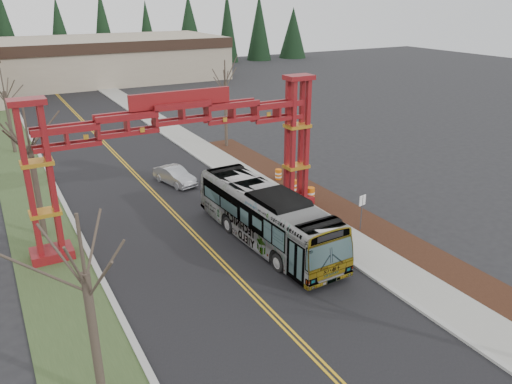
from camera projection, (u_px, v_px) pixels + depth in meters
road at (153, 192)px, 36.93m from camera, size 12.00×110.00×0.02m
lane_line_left at (151, 192)px, 36.87m from camera, size 0.12×100.00×0.01m
lane_line_right at (154, 192)px, 36.98m from camera, size 0.12×100.00×0.01m
curb_right at (227, 178)px, 39.68m from camera, size 0.30×110.00×0.15m
sidewalk_right at (243, 175)px, 40.33m from camera, size 2.60×110.00×0.14m
landscape_strip at (401, 243)px, 29.31m from camera, size 2.60×50.00×0.12m
grass_median at (37, 213)px, 33.31m from camera, size 4.00×110.00×0.08m
curb_left at (66, 207)px, 34.13m from camera, size 0.30×110.00×0.15m
gateway_arch at (183, 136)px, 29.04m from camera, size 18.20×1.60×8.90m
retail_building_east at (106, 59)px, 84.84m from camera, size 38.00×20.30×7.00m
conifer_treeline at (33, 38)px, 89.15m from camera, size 116.10×5.60×13.00m
transit_bus at (266, 216)px, 28.88m from camera, size 3.31×12.11×3.34m
silver_sedan at (175, 176)px, 38.33m from camera, size 2.41×4.31×1.35m
bare_tree_median_near at (85, 274)px, 16.07m from camera, size 3.19×3.19×7.37m
bare_tree_median_mid at (29, 146)px, 28.16m from camera, size 3.44×3.44×7.96m
bare_tree_median_far at (4, 92)px, 44.16m from camera, size 3.12×3.12×7.73m
bare_tree_right_far at (225, 83)px, 45.79m from camera, size 3.06×3.06×8.16m
street_sign at (362, 206)px, 30.26m from camera, size 0.54×0.14×2.38m
barrel_south at (310, 195)px, 34.93m from camera, size 0.60×0.60×1.11m
barrel_mid at (293, 187)px, 36.55m from camera, size 0.56×0.56×1.04m
barrel_north at (278, 175)px, 39.10m from camera, size 0.51×0.51×0.94m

